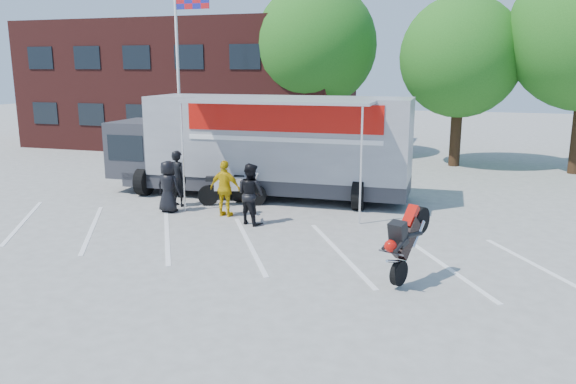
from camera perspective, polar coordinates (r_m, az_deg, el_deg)
The scene contains 13 objects.
ground at distance 13.89m, azimuth -6.25°, elevation -6.36°, with size 100.00×100.00×0.00m, color #A0A09B.
parking_bay_lines at distance 14.76m, azimuth -4.70°, elevation -5.15°, with size 18.00×5.00×0.01m, color white.
office_building at distance 33.72m, azimuth -9.83°, elevation 10.67°, with size 18.00×8.00×7.00m, color #4F1D19.
flagpole at distance 24.89m, azimuth -10.65°, elevation 13.63°, with size 1.61×0.12×8.00m.
tree_left at distance 28.98m, azimuth 2.81°, elevation 14.65°, with size 6.12×6.12×8.64m.
tree_mid at distance 27.02m, azimuth 17.13°, elevation 12.97°, with size 5.44×5.44×7.68m.
transporter_truck at distance 20.05m, azimuth -2.32°, elevation -0.40°, with size 11.03×5.31×3.51m, color #96989E, non-canonical shape.
parked_motorcycle at distance 18.75m, azimuth -5.66°, elevation -1.36°, with size 0.77×2.31×1.21m, color silver, non-canonical shape.
stunt_bike_rider at distance 12.54m, azimuth 12.55°, elevation -8.70°, with size 0.72×1.53×1.80m, color black, non-canonical shape.
spectator_leather_a at distance 18.02m, azimuth -12.09°, elevation 0.54°, with size 0.80×0.52×1.65m, color black.
spectator_leather_b at distance 18.76m, azimuth -11.11°, elevation 1.37°, with size 0.67×0.44×1.85m, color black.
spectator_leather_c at distance 16.32m, azimuth -3.83°, elevation -0.18°, with size 0.87×0.68×1.79m, color black.
spectator_hivis at distance 17.22m, azimuth -6.39°, elevation 0.34°, with size 1.02×0.42×1.74m, color gold.
Camera 1 is at (5.34, -12.02, 4.47)m, focal length 35.00 mm.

